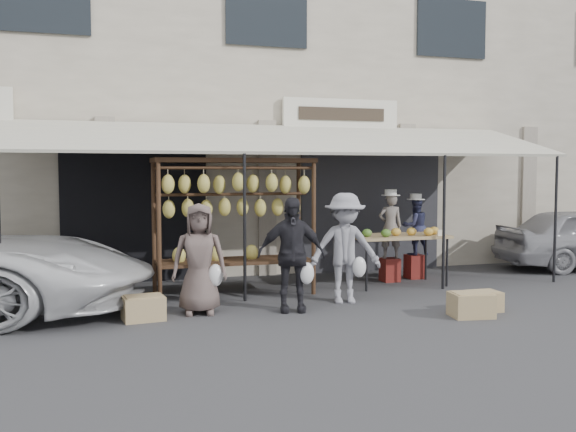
{
  "coord_description": "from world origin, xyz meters",
  "views": [
    {
      "loc": [
        -3.29,
        -8.5,
        2.02
      ],
      "look_at": [
        -0.22,
        1.4,
        1.3
      ],
      "focal_mm": 40.0,
      "sensor_mm": 36.0,
      "label": 1
    }
  ],
  "objects_px": {
    "banana_rack": "(234,199)",
    "customer_mid": "(291,254)",
    "vendor_left": "(390,226)",
    "vendor_right": "(415,226)",
    "crate_near_b": "(483,301)",
    "crate_near_a": "(471,305)",
    "customer_right": "(345,248)",
    "crate_far": "(143,308)",
    "customer_left": "(199,259)",
    "produce_table": "(399,237)"
  },
  "relations": [
    {
      "from": "banana_rack",
      "to": "customer_mid",
      "type": "height_order",
      "value": "banana_rack"
    },
    {
      "from": "banana_rack",
      "to": "vendor_left",
      "type": "bearing_deg",
      "value": 7.61
    },
    {
      "from": "vendor_left",
      "to": "vendor_right",
      "type": "bearing_deg",
      "value": -149.66
    },
    {
      "from": "vendor_right",
      "to": "crate_near_b",
      "type": "relative_size",
      "value": 2.27
    },
    {
      "from": "banana_rack",
      "to": "crate_near_a",
      "type": "distance_m",
      "value": 4.04
    },
    {
      "from": "customer_mid",
      "to": "customer_right",
      "type": "height_order",
      "value": "customer_right"
    },
    {
      "from": "customer_right",
      "to": "crate_far",
      "type": "bearing_deg",
      "value": -163.72
    },
    {
      "from": "banana_rack",
      "to": "crate_near_a",
      "type": "relative_size",
      "value": 4.66
    },
    {
      "from": "customer_mid",
      "to": "crate_far",
      "type": "relative_size",
      "value": 3.03
    },
    {
      "from": "banana_rack",
      "to": "customer_mid",
      "type": "distance_m",
      "value": 1.72
    },
    {
      "from": "crate_near_a",
      "to": "crate_far",
      "type": "bearing_deg",
      "value": 165.2
    },
    {
      "from": "vendor_left",
      "to": "crate_near_a",
      "type": "bearing_deg",
      "value": 99.89
    },
    {
      "from": "crate_near_b",
      "to": "crate_far",
      "type": "height_order",
      "value": "crate_far"
    },
    {
      "from": "vendor_right",
      "to": "customer_left",
      "type": "bearing_deg",
      "value": 22.77
    },
    {
      "from": "vendor_left",
      "to": "customer_mid",
      "type": "distance_m",
      "value": 3.12
    },
    {
      "from": "produce_table",
      "to": "crate_far",
      "type": "relative_size",
      "value": 3.11
    },
    {
      "from": "vendor_right",
      "to": "customer_left",
      "type": "height_order",
      "value": "customer_left"
    },
    {
      "from": "crate_far",
      "to": "customer_mid",
      "type": "bearing_deg",
      "value": -1.75
    },
    {
      "from": "customer_mid",
      "to": "crate_near_b",
      "type": "distance_m",
      "value": 2.86
    },
    {
      "from": "customer_mid",
      "to": "customer_right",
      "type": "relative_size",
      "value": 0.98
    },
    {
      "from": "customer_left",
      "to": "crate_near_b",
      "type": "xyz_separation_m",
      "value": [
        3.95,
        -1.05,
        -0.64
      ]
    },
    {
      "from": "vendor_right",
      "to": "customer_right",
      "type": "distance_m",
      "value": 2.73
    },
    {
      "from": "banana_rack",
      "to": "crate_near_b",
      "type": "height_order",
      "value": "banana_rack"
    },
    {
      "from": "banana_rack",
      "to": "produce_table",
      "type": "xyz_separation_m",
      "value": [
        2.96,
        -0.04,
        -0.7
      ]
    },
    {
      "from": "customer_left",
      "to": "customer_mid",
      "type": "relative_size",
      "value": 0.95
    },
    {
      "from": "crate_near_a",
      "to": "crate_near_b",
      "type": "xyz_separation_m",
      "value": [
        0.37,
        0.27,
        -0.02
      ]
    },
    {
      "from": "vendor_left",
      "to": "customer_right",
      "type": "bearing_deg",
      "value": 59.06
    },
    {
      "from": "customer_left",
      "to": "crate_near_a",
      "type": "distance_m",
      "value": 3.86
    },
    {
      "from": "crate_near_a",
      "to": "crate_far",
      "type": "height_order",
      "value": "crate_near_a"
    },
    {
      "from": "banana_rack",
      "to": "produce_table",
      "type": "relative_size",
      "value": 1.53
    },
    {
      "from": "vendor_right",
      "to": "customer_right",
      "type": "relative_size",
      "value": 0.64
    },
    {
      "from": "vendor_right",
      "to": "crate_near_a",
      "type": "distance_m",
      "value": 3.34
    },
    {
      "from": "vendor_right",
      "to": "vendor_left",
      "type": "bearing_deg",
      "value": 16.67
    },
    {
      "from": "crate_near_b",
      "to": "vendor_right",
      "type": "bearing_deg",
      "value": 81.14
    },
    {
      "from": "customer_right",
      "to": "crate_far",
      "type": "relative_size",
      "value": 3.1
    },
    {
      "from": "vendor_left",
      "to": "produce_table",
      "type": "bearing_deg",
      "value": 98.32
    },
    {
      "from": "crate_near_a",
      "to": "crate_far",
      "type": "relative_size",
      "value": 1.02
    },
    {
      "from": "customer_mid",
      "to": "crate_far",
      "type": "bearing_deg",
      "value": -170.27
    },
    {
      "from": "vendor_left",
      "to": "crate_far",
      "type": "distance_m",
      "value": 5.0
    },
    {
      "from": "customer_left",
      "to": "crate_near_a",
      "type": "relative_size",
      "value": 2.82
    },
    {
      "from": "produce_table",
      "to": "crate_near_b",
      "type": "bearing_deg",
      "value": -84.76
    },
    {
      "from": "banana_rack",
      "to": "crate_near_b",
      "type": "relative_size",
      "value": 5.44
    },
    {
      "from": "vendor_left",
      "to": "crate_near_a",
      "type": "relative_size",
      "value": 2.13
    },
    {
      "from": "vendor_left",
      "to": "crate_far",
      "type": "relative_size",
      "value": 2.18
    },
    {
      "from": "crate_near_b",
      "to": "crate_near_a",
      "type": "bearing_deg",
      "value": -144.48
    },
    {
      "from": "crate_far",
      "to": "crate_near_b",
      "type": "bearing_deg",
      "value": -10.61
    },
    {
      "from": "customer_left",
      "to": "crate_far",
      "type": "distance_m",
      "value": 1.02
    },
    {
      "from": "customer_mid",
      "to": "produce_table",
      "type": "bearing_deg",
      "value": 41.57
    },
    {
      "from": "customer_mid",
      "to": "vendor_right",
      "type": "bearing_deg",
      "value": 44.82
    },
    {
      "from": "banana_rack",
      "to": "crate_near_b",
      "type": "xyz_separation_m",
      "value": [
        3.17,
        -2.29,
        -1.43
      ]
    }
  ]
}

